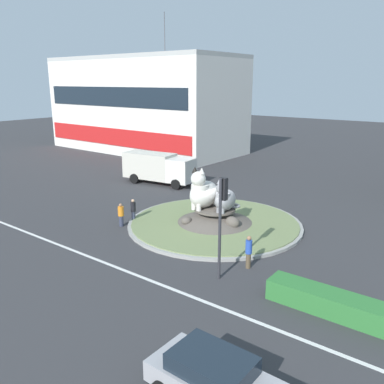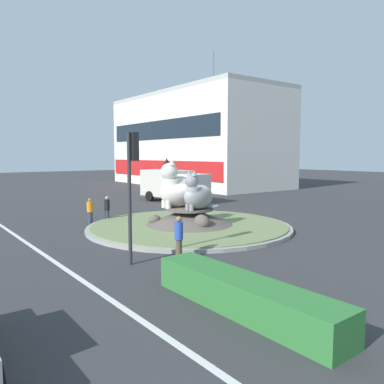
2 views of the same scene
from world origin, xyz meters
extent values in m
plane|color=#333335|center=(0.00, 0.00, 0.00)|extent=(160.00, 160.00, 0.00)
cube|color=silver|center=(0.00, -8.24, 0.00)|extent=(112.00, 0.20, 0.01)
cylinder|color=gray|center=(0.00, 0.00, 0.09)|extent=(11.39, 11.39, 0.18)
cylinder|color=#707F51|center=(0.00, 0.00, 0.21)|extent=(10.94, 10.94, 0.06)
cone|color=#564F47|center=(0.00, 0.00, 0.70)|extent=(4.89, 4.89, 0.92)
cylinder|color=#564F47|center=(0.00, 0.00, 1.10)|extent=(2.69, 2.69, 0.12)
ellipsoid|color=#564F47|center=(1.57, -0.38, 0.63)|extent=(0.96, 0.73, 0.77)
ellipsoid|color=#564F47|center=(-0.94, 1.56, 0.51)|extent=(0.66, 0.65, 0.53)
ellipsoid|color=#564F47|center=(-1.12, -1.59, 0.51)|extent=(0.66, 0.72, 0.53)
ellipsoid|color=silver|center=(-0.75, -0.17, 2.04)|extent=(1.55, 2.42, 1.75)
cylinder|color=silver|center=(-0.75, -0.66, 2.23)|extent=(1.15, 1.15, 1.10)
sphere|color=silver|center=(-0.75, -0.83, 3.19)|extent=(0.96, 0.96, 0.96)
torus|color=silver|center=(-0.36, 0.82, 1.33)|extent=(1.27, 1.27, 0.22)
cone|color=silver|center=(-0.48, -0.83, 3.75)|extent=(0.40, 0.40, 0.39)
cone|color=black|center=(-1.01, -0.83, 3.75)|extent=(0.40, 0.40, 0.39)
cylinder|color=silver|center=(-0.55, -1.05, 1.38)|extent=(0.31, 0.31, 0.44)
cylinder|color=silver|center=(-0.94, -1.05, 1.38)|extent=(0.31, 0.31, 0.44)
ellipsoid|color=gray|center=(0.75, 0.06, 1.84)|extent=(1.40, 1.99, 1.35)
cylinder|color=gray|center=(0.80, -0.31, 1.99)|extent=(0.98, 0.98, 0.85)
sphere|color=gray|center=(0.81, -0.45, 2.73)|extent=(0.75, 0.75, 0.75)
torus|color=gray|center=(0.96, 0.85, 1.29)|extent=(0.97, 0.97, 0.17)
cone|color=gray|center=(1.02, -0.42, 3.16)|extent=(0.34, 0.34, 0.30)
cone|color=gray|center=(0.61, -0.47, 3.16)|extent=(0.34, 0.34, 0.30)
cylinder|color=gray|center=(0.99, -0.60, 1.33)|extent=(0.24, 0.24, 0.34)
cylinder|color=gray|center=(0.68, -0.64, 1.33)|extent=(0.24, 0.24, 0.34)
cylinder|color=#2D2D33|center=(4.35, -6.08, 2.47)|extent=(0.14, 0.14, 4.95)
cube|color=black|center=(4.38, -5.87, 4.42)|extent=(0.35, 0.28, 1.05)
sphere|color=red|center=(4.39, -5.79, 4.74)|extent=(0.18, 0.18, 0.18)
sphere|color=#392706|center=(4.39, -5.79, 4.42)|extent=(0.18, 0.18, 0.18)
sphere|color=black|center=(4.39, -5.79, 4.11)|extent=(0.18, 0.18, 0.18)
cube|color=silver|center=(-24.70, 19.67, 5.88)|extent=(26.45, 11.98, 11.77)
cube|color=red|center=(-24.80, 13.84, 2.35)|extent=(25.21, 0.54, 2.12)
cube|color=#19232D|center=(-24.80, 13.86, 7.30)|extent=(24.16, 0.48, 2.35)
cube|color=#B2B2AD|center=(-24.70, 19.67, 12.02)|extent=(26.45, 11.98, 0.50)
cylinder|color=#4C4C51|center=(-21.67, 20.43, 14.89)|extent=(0.10, 0.10, 5.24)
cube|color=#2D7033|center=(10.02, -5.84, 0.45)|extent=(6.03, 1.20, 0.90)
cylinder|color=#33384C|center=(-4.72, -2.77, 0.37)|extent=(0.25, 0.25, 0.74)
cylinder|color=black|center=(-4.72, -2.77, 1.06)|extent=(0.33, 0.33, 0.64)
sphere|color=tan|center=(-4.72, -2.77, 1.49)|extent=(0.21, 0.21, 0.21)
cylinder|color=#33384C|center=(-4.76, -3.85, 0.36)|extent=(0.28, 0.28, 0.72)
cylinder|color=orange|center=(-4.76, -3.85, 1.03)|extent=(0.38, 0.38, 0.62)
sphere|color=#936B4C|center=(-4.76, -3.85, 1.44)|extent=(0.21, 0.21, 0.21)
cylinder|color=brown|center=(4.91, -4.24, 0.40)|extent=(0.25, 0.25, 0.80)
cylinder|color=#284CB2|center=(4.91, -4.24, 1.15)|extent=(0.33, 0.33, 0.70)
sphere|color=#936B4C|center=(4.91, -4.24, 1.62)|extent=(0.23, 0.23, 0.23)
cube|color=#99999E|center=(8.63, -12.65, 0.66)|extent=(4.27, 1.92, 0.68)
cube|color=#19232D|center=(8.42, -12.65, 1.26)|extent=(2.40, 1.67, 0.53)
cylinder|color=black|center=(7.25, -11.70, 0.32)|extent=(0.64, 0.23, 0.64)
cube|color=silver|center=(-8.00, 6.51, 1.50)|extent=(2.32, 2.38, 2.09)
cube|color=beige|center=(-11.38, 6.05, 1.61)|extent=(5.02, 2.75, 2.33)
cylinder|color=black|center=(-8.08, 7.57, 0.45)|extent=(0.93, 0.42, 0.90)
cylinder|color=black|center=(-7.79, 5.47, 0.45)|extent=(0.93, 0.42, 0.90)
cylinder|color=black|center=(-12.54, 6.96, 0.45)|extent=(0.93, 0.42, 0.90)
cylinder|color=black|center=(-12.25, 4.86, 0.45)|extent=(0.93, 0.42, 0.90)
camera|label=1|loc=(13.99, -20.98, 9.19)|focal=37.87mm
camera|label=2|loc=(16.93, -12.84, 4.12)|focal=35.78mm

